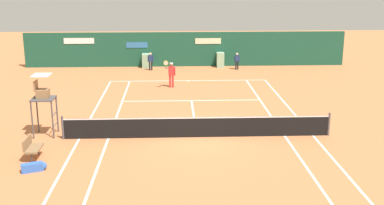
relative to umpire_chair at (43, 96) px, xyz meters
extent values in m
plane|color=#C67042|center=(6.91, -0.58, -1.85)|extent=(80.00, 80.00, 0.00)
cube|color=white|center=(6.91, 11.12, -1.85)|extent=(10.60, 0.10, 0.01)
cube|color=white|center=(1.61, -0.58, -1.85)|extent=(0.10, 23.40, 0.01)
cube|color=white|center=(2.91, -0.58, -1.85)|extent=(0.10, 23.40, 0.01)
cube|color=white|center=(10.91, -0.58, -1.85)|extent=(0.10, 23.40, 0.01)
cube|color=white|center=(12.21, -0.58, -1.85)|extent=(0.10, 23.40, 0.01)
cube|color=white|center=(6.91, 5.82, -1.85)|extent=(8.00, 0.10, 0.01)
cube|color=white|center=(6.91, 2.62, -1.85)|extent=(0.10, 6.40, 0.01)
cube|color=white|center=(6.91, 10.97, -1.85)|extent=(0.10, 0.24, 0.01)
cylinder|color=#4C4C51|center=(0.91, -0.58, -1.32)|extent=(0.10, 0.10, 1.07)
cylinder|color=#4C4C51|center=(12.91, -0.58, -1.32)|extent=(0.10, 0.10, 1.07)
cube|color=black|center=(6.91, -0.58, -1.38)|extent=(12.00, 0.03, 0.95)
cube|color=white|center=(6.91, -0.58, -0.93)|extent=(12.00, 0.04, 0.06)
cube|color=#194C38|center=(6.91, 16.42, -0.51)|extent=(25.00, 0.24, 2.68)
cube|color=white|center=(-1.34, 16.28, 0.21)|extent=(2.32, 0.02, 0.44)
cube|color=#2D6BA8|center=(3.10, 16.28, -0.13)|extent=(1.66, 0.02, 0.44)
cube|color=beige|center=(8.64, 16.28, 0.14)|extent=(2.01, 0.02, 0.44)
cube|color=#8CB793|center=(3.84, 15.87, -1.31)|extent=(0.66, 0.70, 1.09)
cube|color=#8CB793|center=(9.58, 15.87, -1.28)|extent=(0.56, 0.70, 1.15)
cylinder|color=#47474C|center=(0.46, 0.45, -1.00)|extent=(0.07, 0.07, 1.70)
cylinder|color=#47474C|center=(0.46, -0.45, -1.00)|extent=(0.07, 0.07, 1.70)
cylinder|color=#47474C|center=(-0.44, 0.45, -1.00)|extent=(0.07, 0.07, 1.70)
cylinder|color=#47474C|center=(-0.44, -0.45, -1.00)|extent=(0.07, 0.07, 1.70)
cylinder|color=#47474C|center=(0.46, 0.00, -1.34)|extent=(0.04, 0.81, 0.04)
cylinder|color=#47474C|center=(0.46, 0.00, -0.83)|extent=(0.04, 0.81, 0.04)
cube|color=#47474C|center=(0.01, 0.00, -0.12)|extent=(1.00, 1.00, 0.06)
cube|color=olive|center=(0.01, 0.00, 0.11)|extent=(0.52, 0.56, 0.40)
cube|color=olive|center=(-0.28, 0.00, 0.48)|extent=(0.06, 0.56, 0.45)
cube|color=white|center=(0.01, 0.00, 0.96)|extent=(0.76, 0.80, 0.04)
cylinder|color=#38383D|center=(0.28, -2.38, -1.66)|extent=(0.06, 0.06, 0.38)
cylinder|color=#38383D|center=(0.28, -3.34, -1.66)|extent=(0.06, 0.06, 0.38)
cube|color=olive|center=(0.28, -2.86, -1.43)|extent=(0.48, 1.12, 0.08)
cube|color=olive|center=(0.01, -2.86, -1.18)|extent=(0.06, 1.12, 0.42)
cube|color=blue|center=(0.52, -4.18, -1.69)|extent=(0.85, 0.57, 0.32)
sphere|color=blue|center=(0.89, -4.04, -1.69)|extent=(0.29, 0.29, 0.28)
cylinder|color=red|center=(5.85, 9.20, -1.45)|extent=(0.13, 0.13, 0.81)
cylinder|color=red|center=(5.67, 9.24, -1.45)|extent=(0.13, 0.13, 0.81)
cube|color=red|center=(5.76, 9.22, -0.76)|extent=(0.40, 0.28, 0.57)
sphere|color=#8C664C|center=(5.76, 9.22, -0.36)|extent=(0.22, 0.22, 0.22)
cylinder|color=white|center=(5.76, 9.22, -0.28)|extent=(0.21, 0.21, 0.06)
cylinder|color=red|center=(5.98, 9.18, -0.80)|extent=(0.09, 0.09, 0.55)
cylinder|color=#8C664C|center=(5.48, 9.01, -0.53)|extent=(0.20, 0.55, 0.09)
cylinder|color=black|center=(5.43, 8.74, -0.42)|extent=(0.03, 0.03, 0.22)
torus|color=yellow|center=(5.43, 8.74, -0.17)|extent=(0.30, 0.09, 0.30)
cylinder|color=silver|center=(5.43, 8.74, -0.17)|extent=(0.25, 0.06, 0.26)
cylinder|color=black|center=(10.82, 14.85, -1.53)|extent=(0.11, 0.11, 0.65)
cylinder|color=black|center=(10.67, 14.84, -1.53)|extent=(0.11, 0.11, 0.65)
cube|color=navy|center=(10.74, 14.85, -0.98)|extent=(0.29, 0.16, 0.45)
sphere|color=beige|center=(10.74, 14.85, -0.66)|extent=(0.18, 0.18, 0.18)
cylinder|color=navy|center=(10.92, 14.85, -1.01)|extent=(0.07, 0.07, 0.44)
cylinder|color=navy|center=(10.56, 14.84, -1.01)|extent=(0.07, 0.07, 0.44)
cylinder|color=black|center=(4.28, 14.84, -1.51)|extent=(0.11, 0.11, 0.68)
cylinder|color=black|center=(4.12, 14.85, -1.51)|extent=(0.11, 0.11, 0.68)
cube|color=navy|center=(4.20, 14.85, -0.93)|extent=(0.32, 0.20, 0.48)
sphere|color=beige|center=(4.20, 14.85, -0.60)|extent=(0.19, 0.19, 0.19)
cylinder|color=navy|center=(4.39, 14.83, -0.96)|extent=(0.07, 0.07, 0.46)
cylinder|color=navy|center=(4.01, 14.86, -0.96)|extent=(0.07, 0.07, 0.46)
sphere|color=#CCE033|center=(8.98, 5.37, -1.82)|extent=(0.07, 0.07, 0.07)
camera|label=1|loc=(5.80, -21.27, 5.41)|focal=45.33mm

